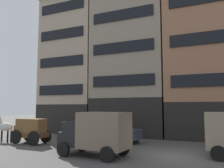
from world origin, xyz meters
name	(u,v)px	position (x,y,z in m)	size (l,w,h in m)	color
ground_plane	(174,156)	(0.00, 0.00, 0.00)	(120.00, 120.00, 0.00)	#4C4947
building_far_left	(76,64)	(-13.21, 9.53, 8.26)	(7.30, 6.67, 16.44)	black
building_center_left	(132,53)	(-5.83, 9.53, 8.90)	(8.15, 6.67, 17.71)	black
building_center_right	(214,41)	(2.52, 9.53, 9.29)	(9.26, 6.67, 18.49)	black
cargo_wagon	(31,129)	(-11.32, 0.07, 1.15)	(2.90, 1.51, 1.98)	brown
draft_horse	(4,126)	(-14.27, 0.07, 1.27)	(2.34, 0.60, 2.30)	beige
delivery_truck_far	(96,132)	(-4.24, -2.10, 1.42)	(4.47, 2.42, 2.62)	black
sedan_light	(118,131)	(-5.10, 3.46, 0.91)	(3.81, 2.09, 1.83)	#333847
fire_hydrant_curbside	(206,140)	(1.66, 4.82, 0.43)	(0.24, 0.24, 0.83)	maroon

